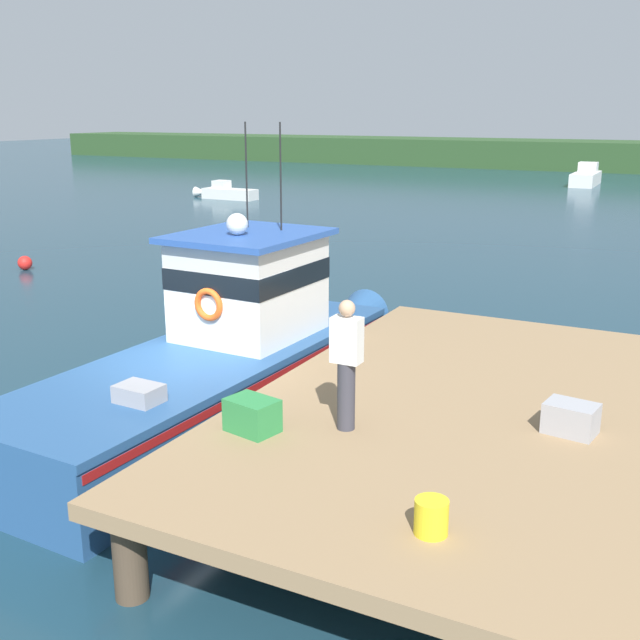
{
  "coord_description": "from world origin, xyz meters",
  "views": [
    {
      "loc": [
        7.23,
        -9.5,
        4.99
      ],
      "look_at": [
        1.2,
        2.17,
        1.4
      ],
      "focal_mm": 43.23,
      "sensor_mm": 36.0,
      "label": 1
    }
  ],
  "objects_px": {
    "bait_bucket": "(431,517)",
    "deckhand_by_the_boat": "(346,362)",
    "main_fishing_boat": "(229,356)",
    "mooring_buoy_inshore": "(25,263)",
    "crate_stack_near_edge": "(252,415)",
    "crate_single_far": "(571,418)",
    "moored_boat_mid_harbor": "(226,193)",
    "moored_boat_outer_mooring": "(586,177)"
  },
  "relations": [
    {
      "from": "crate_stack_near_edge",
      "to": "moored_boat_mid_harbor",
      "type": "xyz_separation_m",
      "value": [
        -20.8,
        30.14,
        -1.05
      ]
    },
    {
      "from": "deckhand_by_the_boat",
      "to": "main_fishing_boat",
      "type": "bearing_deg",
      "value": 145.0
    },
    {
      "from": "main_fishing_boat",
      "to": "deckhand_by_the_boat",
      "type": "xyz_separation_m",
      "value": [
        3.25,
        -2.28,
        1.05
      ]
    },
    {
      "from": "main_fishing_boat",
      "to": "crate_single_far",
      "type": "height_order",
      "value": "main_fishing_boat"
    },
    {
      "from": "crate_single_far",
      "to": "bait_bucket",
      "type": "bearing_deg",
      "value": -103.77
    },
    {
      "from": "crate_stack_near_edge",
      "to": "deckhand_by_the_boat",
      "type": "height_order",
      "value": "deckhand_by_the_boat"
    },
    {
      "from": "moored_boat_mid_harbor",
      "to": "mooring_buoy_inshore",
      "type": "relative_size",
      "value": 9.1
    },
    {
      "from": "crate_single_far",
      "to": "deckhand_by_the_boat",
      "type": "relative_size",
      "value": 0.37
    },
    {
      "from": "crate_stack_near_edge",
      "to": "moored_boat_outer_mooring",
      "type": "distance_m",
      "value": 48.98
    },
    {
      "from": "crate_single_far",
      "to": "main_fishing_boat",
      "type": "bearing_deg",
      "value": 168.69
    },
    {
      "from": "bait_bucket",
      "to": "mooring_buoy_inshore",
      "type": "bearing_deg",
      "value": 147.6
    },
    {
      "from": "deckhand_by_the_boat",
      "to": "moored_boat_outer_mooring",
      "type": "xyz_separation_m",
      "value": [
        -4.57,
        48.25,
        -1.54
      ]
    },
    {
      "from": "moored_boat_mid_harbor",
      "to": "main_fishing_boat",
      "type": "bearing_deg",
      "value": -55.8
    },
    {
      "from": "main_fishing_boat",
      "to": "moored_boat_outer_mooring",
      "type": "height_order",
      "value": "main_fishing_boat"
    },
    {
      "from": "main_fishing_boat",
      "to": "crate_stack_near_edge",
      "type": "height_order",
      "value": "main_fishing_boat"
    },
    {
      "from": "deckhand_by_the_boat",
      "to": "crate_single_far",
      "type": "bearing_deg",
      "value": 24.56
    },
    {
      "from": "main_fishing_boat",
      "to": "deckhand_by_the_boat",
      "type": "bearing_deg",
      "value": -35.0
    },
    {
      "from": "bait_bucket",
      "to": "mooring_buoy_inshore",
      "type": "relative_size",
      "value": 0.75
    },
    {
      "from": "main_fishing_boat",
      "to": "mooring_buoy_inshore",
      "type": "height_order",
      "value": "main_fishing_boat"
    },
    {
      "from": "bait_bucket",
      "to": "moored_boat_mid_harbor",
      "type": "relative_size",
      "value": 0.08
    },
    {
      "from": "main_fishing_boat",
      "to": "moored_boat_mid_harbor",
      "type": "height_order",
      "value": "main_fishing_boat"
    },
    {
      "from": "bait_bucket",
      "to": "deckhand_by_the_boat",
      "type": "xyz_separation_m",
      "value": [
        -1.75,
        1.84,
        0.69
      ]
    },
    {
      "from": "deckhand_by_the_boat",
      "to": "moored_boat_outer_mooring",
      "type": "bearing_deg",
      "value": 95.41
    },
    {
      "from": "moored_boat_mid_harbor",
      "to": "mooring_buoy_inshore",
      "type": "height_order",
      "value": "moored_boat_mid_harbor"
    },
    {
      "from": "main_fishing_boat",
      "to": "mooring_buoy_inshore",
      "type": "xyz_separation_m",
      "value": [
        -12.68,
        7.1,
        -0.78
      ]
    },
    {
      "from": "main_fishing_boat",
      "to": "crate_single_far",
      "type": "xyz_separation_m",
      "value": [
        5.73,
        -1.15,
        0.38
      ]
    },
    {
      "from": "main_fishing_boat",
      "to": "bait_bucket",
      "type": "bearing_deg",
      "value": -39.48
    },
    {
      "from": "bait_bucket",
      "to": "mooring_buoy_inshore",
      "type": "height_order",
      "value": "bait_bucket"
    },
    {
      "from": "bait_bucket",
      "to": "crate_single_far",
      "type": "bearing_deg",
      "value": 76.23
    },
    {
      "from": "crate_stack_near_edge",
      "to": "deckhand_by_the_boat",
      "type": "xyz_separation_m",
      "value": [
        0.98,
        0.6,
        0.65
      ]
    },
    {
      "from": "crate_stack_near_edge",
      "to": "moored_boat_mid_harbor",
      "type": "relative_size",
      "value": 0.14
    },
    {
      "from": "main_fishing_boat",
      "to": "bait_bucket",
      "type": "height_order",
      "value": "main_fishing_boat"
    },
    {
      "from": "moored_boat_mid_harbor",
      "to": "moored_boat_outer_mooring",
      "type": "distance_m",
      "value": 25.42
    },
    {
      "from": "crate_stack_near_edge",
      "to": "crate_single_far",
      "type": "relative_size",
      "value": 1.0
    },
    {
      "from": "crate_stack_near_edge",
      "to": "deckhand_by_the_boat",
      "type": "relative_size",
      "value": 0.37
    },
    {
      "from": "crate_single_far",
      "to": "moored_boat_outer_mooring",
      "type": "relative_size",
      "value": 0.1
    },
    {
      "from": "moored_boat_outer_mooring",
      "to": "deckhand_by_the_boat",
      "type": "bearing_deg",
      "value": -84.59
    },
    {
      "from": "main_fishing_boat",
      "to": "moored_boat_outer_mooring",
      "type": "distance_m",
      "value": 45.99
    },
    {
      "from": "mooring_buoy_inshore",
      "to": "crate_single_far",
      "type": "bearing_deg",
      "value": -24.14
    },
    {
      "from": "bait_bucket",
      "to": "moored_boat_mid_harbor",
      "type": "height_order",
      "value": "bait_bucket"
    },
    {
      "from": "bait_bucket",
      "to": "deckhand_by_the_boat",
      "type": "bearing_deg",
      "value": 133.5
    },
    {
      "from": "crate_single_far",
      "to": "deckhand_by_the_boat",
      "type": "bearing_deg",
      "value": -155.44
    }
  ]
}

